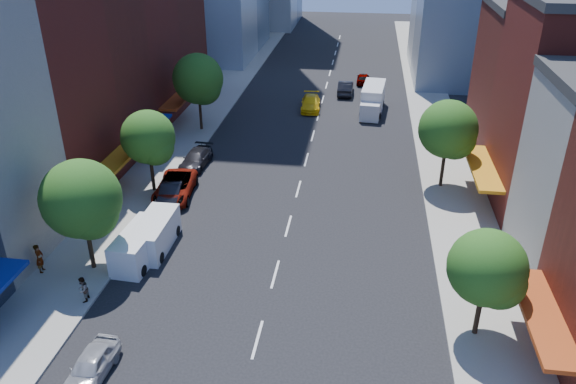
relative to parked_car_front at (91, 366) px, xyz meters
name	(u,v)px	position (x,y,z in m)	size (l,w,h in m)	color
sidewalk_left	(203,116)	(-5.00, 37.73, -0.61)	(5.00, 120.00, 0.15)	gray
sidewalk_right	(436,127)	(20.00, 37.73, -0.61)	(5.00, 120.00, 0.15)	gray
bldg_left_2	(13,96)	(-13.50, 18.23, 7.31)	(12.00, 9.00, 16.00)	maroon
bldg_left_3	(69,73)	(-13.50, 26.73, 6.81)	(12.00, 8.00, 15.00)	#541C15
bldg_left_4	(108,41)	(-13.50, 35.23, 7.81)	(12.00, 9.00, 17.00)	maroon
bldg_left_5	(145,41)	(-13.50, 44.73, 5.81)	(12.00, 10.00, 13.00)	#541C15
bldg_right_3	(551,87)	(28.50, 31.73, 5.81)	(12.00, 10.00, 13.00)	#541C15
tree_left_near	(83,202)	(-3.85, 8.65, 4.18)	(4.80, 4.80, 7.30)	black
tree_left_mid	(150,140)	(-3.85, 19.65, 3.84)	(4.20, 4.20, 6.65)	black
tree_left_far	(199,81)	(-3.85, 33.65, 4.51)	(5.00, 5.00, 7.75)	black
tree_right_near	(490,271)	(19.15, 5.65, 3.50)	(4.00, 4.00, 6.20)	black
tree_right_far	(450,132)	(19.15, 23.65, 4.18)	(4.60, 4.60, 7.20)	black
parked_car_front	(91,366)	(0.00, 0.00, 0.00)	(1.63, 4.04, 1.38)	#9E9EA2
parked_car_second	(171,193)	(-2.00, 18.21, 0.06)	(1.57, 4.51, 1.49)	black
parked_car_third	(175,187)	(-2.00, 19.09, 0.14)	(2.75, 5.96, 1.66)	#999999
parked_car_rear	(196,159)	(-2.00, 24.98, 0.02)	(1.98, 4.86, 1.41)	black
cargo_van_near	(154,235)	(-0.95, 11.59, 0.36)	(2.04, 4.98, 2.12)	white
cargo_van_far	(138,246)	(-1.47, 10.08, 0.36)	(2.28, 5.08, 2.12)	white
taxi	(311,103)	(6.44, 41.85, 0.06)	(2.09, 5.15, 1.49)	yellow
traffic_car_oncoming	(345,88)	(10.05, 48.24, 0.13)	(1.73, 4.96, 1.64)	black
traffic_car_far	(363,78)	(12.10, 53.20, -0.02)	(1.59, 3.95, 1.35)	#999999
box_truck	(373,100)	(13.33, 41.91, 0.71)	(2.80, 7.51, 2.96)	silver
pedestrian_near	(40,258)	(-7.00, 7.85, 0.43)	(0.70, 0.46, 1.93)	#999999
pedestrian_far	(83,290)	(-3.00, 5.41, 0.26)	(0.77, 0.60, 1.59)	#999999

